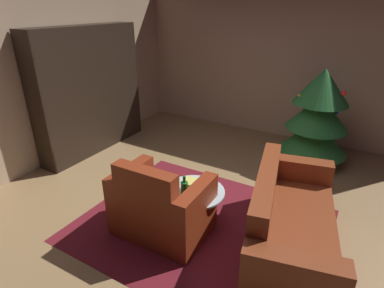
# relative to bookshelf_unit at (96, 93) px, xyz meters

# --- Properties ---
(ground_plane) EXTENTS (7.00, 7.00, 0.00)m
(ground_plane) POSITION_rel_bookshelf_unit_xyz_m (2.44, -0.82, -0.97)
(ground_plane) COLOR olive
(wall_back) EXTENTS (5.45, 0.06, 2.66)m
(wall_back) POSITION_rel_bookshelf_unit_xyz_m (2.44, 2.13, 0.36)
(wall_back) COLOR tan
(wall_back) RESTS_ON ground
(wall_left) EXTENTS (0.06, 5.95, 2.66)m
(wall_left) POSITION_rel_bookshelf_unit_xyz_m (-0.26, -0.82, 0.36)
(wall_left) COLOR tan
(wall_left) RESTS_ON ground
(area_rug) EXTENTS (2.67, 2.17, 0.01)m
(area_rug) POSITION_rel_bookshelf_unit_xyz_m (2.59, -1.04, -0.97)
(area_rug) COLOR maroon
(area_rug) RESTS_ON ground
(bookshelf_unit) EXTENTS (0.36, 2.01, 2.03)m
(bookshelf_unit) POSITION_rel_bookshelf_unit_xyz_m (0.00, 0.00, 0.00)
(bookshelf_unit) COLOR black
(bookshelf_unit) RESTS_ON ground
(armchair_red) EXTENTS (1.00, 0.71, 0.91)m
(armchair_red) POSITION_rel_bookshelf_unit_xyz_m (2.26, -1.35, -0.65)
(armchair_red) COLOR maroon
(armchair_red) RESTS_ON ground
(couch_red) EXTENTS (1.14, 1.94, 0.86)m
(couch_red) POSITION_rel_bookshelf_unit_xyz_m (3.52, -0.93, -0.67)
(couch_red) COLOR brown
(couch_red) RESTS_ON ground
(coffee_table) EXTENTS (0.70, 0.70, 0.42)m
(coffee_table) POSITION_rel_bookshelf_unit_xyz_m (2.47, -1.02, -0.59)
(coffee_table) COLOR black
(coffee_table) RESTS_ON ground
(book_stack_on_table) EXTENTS (0.22, 0.18, 0.14)m
(book_stack_on_table) POSITION_rel_bookshelf_unit_xyz_m (2.48, -1.06, -0.48)
(book_stack_on_table) COLOR red
(book_stack_on_table) RESTS_ON coffee_table
(bottle_on_table) EXTENTS (0.08, 0.08, 0.28)m
(bottle_on_table) POSITION_rel_bookshelf_unit_xyz_m (2.47, -1.22, -0.44)
(bottle_on_table) COLOR #1E5F23
(bottle_on_table) RESTS_ON coffee_table
(decorated_tree) EXTENTS (1.03, 1.03, 1.49)m
(decorated_tree) POSITION_rel_bookshelf_unit_xyz_m (3.34, 1.26, -0.20)
(decorated_tree) COLOR brown
(decorated_tree) RESTS_ON ground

